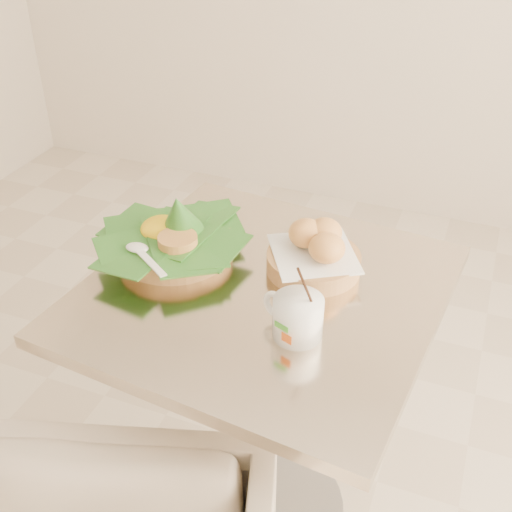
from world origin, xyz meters
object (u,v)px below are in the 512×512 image
(rice_basket, at_px, (174,236))
(bread_basket, at_px, (316,253))
(cafe_table, at_px, (263,366))
(coffee_mug, at_px, (297,316))

(rice_basket, height_order, bread_basket, rice_basket)
(cafe_table, bearing_deg, rice_basket, 167.91)
(cafe_table, height_order, rice_basket, rice_basket)
(coffee_mug, bearing_deg, bread_basket, 98.02)
(cafe_table, xyz_separation_m, rice_basket, (-0.23, 0.05, 0.26))
(rice_basket, bearing_deg, coffee_mug, -25.75)
(cafe_table, xyz_separation_m, coffee_mug, (0.11, -0.11, 0.26))
(rice_basket, distance_m, bread_basket, 0.31)
(rice_basket, bearing_deg, bread_basket, 9.91)
(bread_basket, bearing_deg, cafe_table, -127.04)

